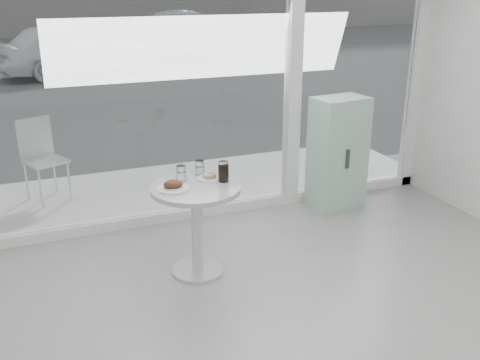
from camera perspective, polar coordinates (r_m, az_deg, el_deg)
name	(u,v)px	position (r m, az deg, el deg)	size (l,w,h in m)	color
storefront	(216,47)	(5.22, -2.53, 13.99)	(5.00, 0.14, 3.00)	white
main_table	(196,211)	(4.33, -4.67, -3.36)	(0.72, 0.72, 0.77)	silver
patio_deck	(191,186)	(6.35, -5.30, -0.61)	(5.60, 1.60, 0.05)	white
street	(80,59)	(18.12, -16.66, 12.30)	(40.00, 24.00, 0.00)	#3E3E3E
mint_cabinet	(338,154)	(5.71, 10.37, 2.78)	(0.59, 0.43, 1.19)	#A0CCB7
patio_chair	(41,154)	(6.13, -20.42, 2.62)	(0.51, 0.51, 0.89)	silver
car_white	(73,48)	(14.91, -17.38, 13.28)	(1.60, 3.97, 1.35)	white
car_silver	(192,34)	(17.96, -5.13, 15.29)	(1.52, 4.36, 1.44)	#999BA0
plate_fritter	(174,185)	(4.20, -7.10, -0.58)	(0.25, 0.25, 0.07)	white
plate_donut	(210,176)	(4.39, -3.25, 0.38)	(0.20, 0.20, 0.05)	white
water_tumbler_a	(181,174)	(4.36, -6.27, 0.63)	(0.08, 0.08, 0.13)	white
water_tumbler_b	(200,168)	(4.48, -4.30, 1.24)	(0.08, 0.08, 0.12)	white
cola_glass	(223,172)	(4.31, -1.77, 0.86)	(0.09, 0.09, 0.17)	white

